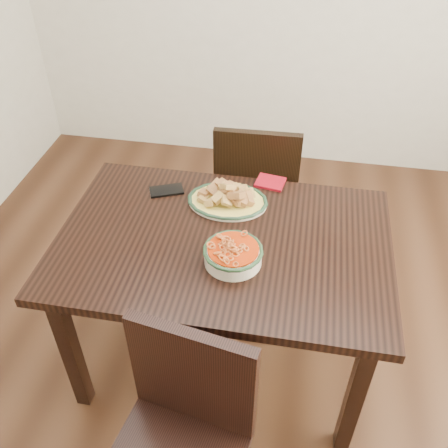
% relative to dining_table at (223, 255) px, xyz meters
% --- Properties ---
extents(floor, '(3.50, 3.50, 0.00)m').
position_rel_dining_table_xyz_m(floor, '(0.07, 0.10, -0.66)').
color(floor, '#331D10').
rests_on(floor, ground).
extents(dining_table, '(1.31, 0.87, 0.75)m').
position_rel_dining_table_xyz_m(dining_table, '(0.00, 0.00, 0.00)').
color(dining_table, black).
rests_on(dining_table, ground).
extents(chair_far, '(0.43, 0.43, 0.89)m').
position_rel_dining_table_xyz_m(chair_far, '(0.05, 0.71, -0.16)').
color(chair_far, black).
rests_on(chair_far, ground).
extents(chair_near, '(0.49, 0.49, 0.89)m').
position_rel_dining_table_xyz_m(chair_near, '(-0.01, -0.68, -0.16)').
color(chair_near, black).
rests_on(chair_near, ground).
extents(fish_plate, '(0.33, 0.26, 0.11)m').
position_rel_dining_table_xyz_m(fish_plate, '(-0.02, 0.23, 0.13)').
color(fish_plate, beige).
rests_on(fish_plate, dining_table).
extents(noodle_bowl, '(0.22, 0.22, 0.08)m').
position_rel_dining_table_xyz_m(noodle_bowl, '(0.06, -0.12, 0.13)').
color(noodle_bowl, beige).
rests_on(noodle_bowl, dining_table).
extents(smartphone, '(0.16, 0.13, 0.01)m').
position_rel_dining_table_xyz_m(smartphone, '(-0.30, 0.26, 0.09)').
color(smartphone, black).
rests_on(smartphone, dining_table).
extents(napkin, '(0.14, 0.12, 0.01)m').
position_rel_dining_table_xyz_m(napkin, '(0.14, 0.41, 0.09)').
color(napkin, maroon).
rests_on(napkin, dining_table).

